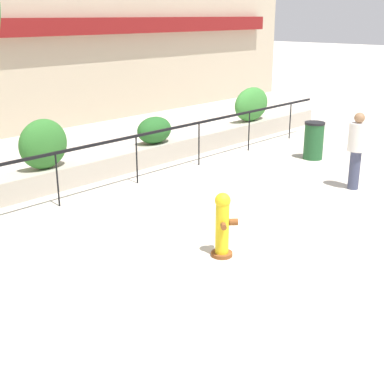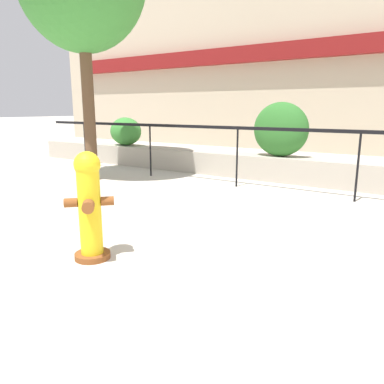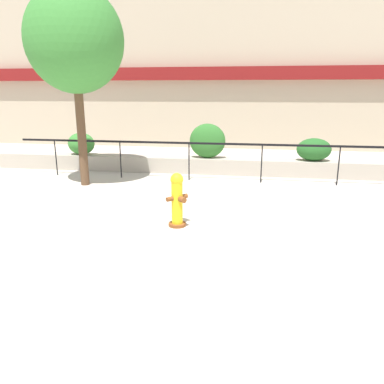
{
  "view_description": "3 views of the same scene",
  "coord_description": "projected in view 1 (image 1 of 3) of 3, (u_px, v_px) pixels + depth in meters",
  "views": [
    {
      "loc": [
        -7.88,
        -4.12,
        3.75
      ],
      "look_at": [
        -1.46,
        1.82,
        0.83
      ],
      "focal_mm": 50.0,
      "sensor_mm": 36.0,
      "label": 1
    },
    {
      "loc": [
        1.09,
        -1.45,
        1.48
      ],
      "look_at": [
        -1.42,
        2.28,
        0.47
      ],
      "focal_mm": 35.0,
      "sensor_mm": 36.0,
      "label": 2
    },
    {
      "loc": [
        -0.3,
        -6.0,
        2.62
      ],
      "look_at": [
        -1.45,
        1.15,
        0.65
      ],
      "focal_mm": 35.0,
      "sensor_mm": 36.0,
      "label": 3
    }
  ],
  "objects": [
    {
      "name": "hedge_bush_3",
      "position": [
        251.0,
        104.0,
        16.94
      ],
      "size": [
        1.55,
        0.58,
        1.07
      ],
      "primitive_type": "ellipsoid",
      "color": "#387F33",
      "rests_on": "planter_wall_low"
    },
    {
      "name": "planter_wall_low",
      "position": [
        107.0,
        164.0,
        13.11
      ],
      "size": [
        18.0,
        0.7,
        0.5
      ],
      "primitive_type": "cube",
      "color": "#ADA393",
      "rests_on": "ground"
    },
    {
      "name": "fence_railing_segment",
      "position": [
        136.0,
        140.0,
        12.16
      ],
      "size": [
        15.0,
        0.05,
        1.15
      ],
      "color": "black",
      "rests_on": "ground"
    },
    {
      "name": "ground_plane",
      "position": [
        325.0,
        240.0,
        9.33
      ],
      "size": [
        120.0,
        120.0,
        0.0
      ],
      "primitive_type": "plane",
      "color": "beige"
    },
    {
      "name": "hedge_bush_2",
      "position": [
        154.0,
        130.0,
        14.04
      ],
      "size": [
        1.05,
        0.68,
        0.7
      ],
      "primitive_type": "ellipsoid",
      "color": "#235B23",
      "rests_on": "planter_wall_low"
    },
    {
      "name": "pedestrian",
      "position": [
        357.0,
        146.0,
        11.77
      ],
      "size": [
        0.55,
        0.55,
        1.73
      ],
      "color": "#383D56",
      "rests_on": "ground"
    },
    {
      "name": "fire_hydrant",
      "position": [
        223.0,
        224.0,
        8.56
      ],
      "size": [
        0.5,
        0.5,
        1.08
      ],
      "color": "brown",
      "rests_on": "ground"
    },
    {
      "name": "hedge_bush_1",
      "position": [
        43.0,
        144.0,
        11.66
      ],
      "size": [
        1.16,
        0.61,
        1.11
      ],
      "primitive_type": "ellipsoid",
      "color": "#2D6B28",
      "rests_on": "planter_wall_low"
    },
    {
      "name": "trash_bin",
      "position": [
        314.0,
        140.0,
        14.42
      ],
      "size": [
        0.55,
        0.55,
        1.01
      ],
      "color": "#1E5128",
      "rests_on": "ground"
    }
  ]
}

